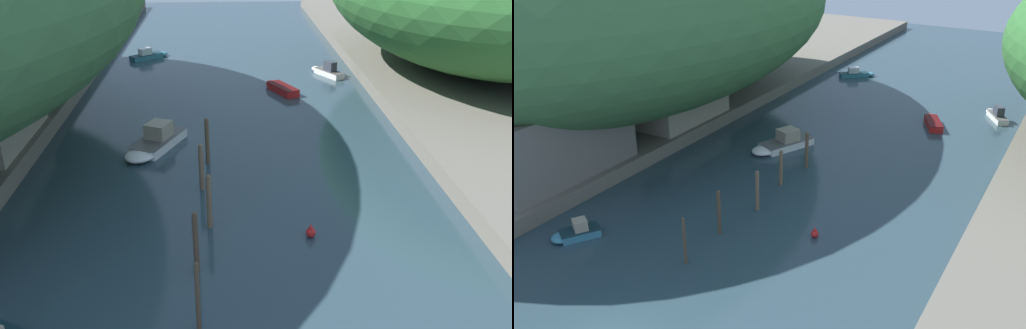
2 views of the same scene
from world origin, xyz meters
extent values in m
plane|color=#283D47|center=(0.00, 30.00, 0.00)|extent=(130.00, 130.00, 0.00)
cube|color=#666056|center=(-24.32, 30.00, 0.61)|extent=(22.00, 120.00, 1.23)
ellipsoid|color=#3D6B3D|center=(-25.42, 28.18, 11.47)|extent=(40.31, 56.43, 20.48)
cube|color=slate|center=(-17.71, 12.00, 4.10)|extent=(7.40, 12.07, 5.74)
pyramid|color=brown|center=(-17.71, 12.00, 8.00)|extent=(8.00, 13.04, 2.05)
cube|color=gray|center=(-16.46, 26.96, 3.23)|extent=(5.33, 9.68, 4.00)
pyramid|color=brown|center=(-16.46, 26.96, 6.12)|extent=(5.75, 10.46, 1.78)
cube|color=teal|center=(-9.00, 54.24, 0.27)|extent=(3.72, 3.34, 0.54)
ellipsoid|color=teal|center=(-7.53, 55.42, 0.27)|extent=(2.22, 2.12, 0.54)
cube|color=#132A33|center=(-9.00, 54.24, 0.55)|extent=(3.80, 3.41, 0.03)
cube|color=silver|center=(-9.09, 54.17, 0.91)|extent=(1.58, 1.52, 0.74)
cube|color=red|center=(5.33, 40.77, 0.33)|extent=(2.79, 3.98, 0.67)
ellipsoid|color=red|center=(4.53, 42.48, 0.33)|extent=(1.92, 2.24, 0.67)
cube|color=#450A0A|center=(5.33, 40.77, 0.68)|extent=(2.84, 4.06, 0.03)
cube|color=white|center=(-5.09, 28.42, 0.33)|extent=(3.98, 5.50, 0.66)
ellipsoid|color=white|center=(-6.08, 26.09, 0.33)|extent=(2.89, 3.13, 0.66)
cube|color=#525252|center=(-5.09, 28.42, 0.67)|extent=(4.06, 5.61, 0.03)
cube|color=#9E937F|center=(-5.03, 28.56, 1.22)|extent=(2.09, 2.22, 1.11)
cube|color=silver|center=(10.63, 46.19, 0.28)|extent=(2.73, 3.69, 0.56)
ellipsoid|color=silver|center=(9.75, 47.76, 0.28)|extent=(1.80, 2.09, 0.56)
cube|color=#504E4A|center=(10.63, 46.19, 0.58)|extent=(2.79, 3.76, 0.03)
cube|color=#333842|center=(10.68, 46.09, 1.06)|extent=(1.30, 1.48, 0.99)
cube|color=teal|center=(-9.65, 7.34, 0.27)|extent=(2.56, 2.93, 0.54)
ellipsoid|color=teal|center=(-10.30, 6.24, 0.27)|extent=(1.84, 1.80, 0.54)
cube|color=#132A33|center=(-9.65, 7.34, 0.56)|extent=(2.61, 2.99, 0.03)
cube|color=#9E937F|center=(-9.61, 7.41, 0.92)|extent=(1.33, 1.29, 0.74)
cylinder|color=#4C3D2D|center=(-1.44, 8.47, 1.60)|extent=(0.20, 0.20, 3.20)
sphere|color=#4C3D2D|center=(-1.44, 8.47, 3.24)|extent=(0.18, 0.18, 0.18)
cylinder|color=#4C3D2D|center=(-1.67, 12.56, 1.56)|extent=(0.28, 0.28, 3.12)
sphere|color=#4C3D2D|center=(-1.67, 12.56, 3.18)|extent=(0.25, 0.25, 0.25)
cylinder|color=brown|center=(-1.12, 16.67, 1.52)|extent=(0.30, 0.30, 3.03)
sphere|color=brown|center=(-1.12, 16.67, 3.09)|extent=(0.27, 0.27, 0.27)
cylinder|color=brown|center=(-1.69, 21.26, 1.44)|extent=(0.31, 0.31, 2.88)
sphere|color=brown|center=(-1.69, 21.26, 2.94)|extent=(0.28, 0.28, 0.28)
cylinder|color=brown|center=(-1.41, 25.29, 1.54)|extent=(0.29, 0.29, 3.08)
sphere|color=brown|center=(-1.41, 25.29, 3.14)|extent=(0.26, 0.26, 0.26)
sphere|color=red|center=(4.27, 15.37, 0.27)|extent=(0.53, 0.53, 0.53)
cone|color=red|center=(4.27, 15.37, 0.67)|extent=(0.27, 0.27, 0.27)
cylinder|color=#282D3D|center=(-14.14, 17.51, 1.65)|extent=(0.13, 0.13, 0.85)
cylinder|color=#282D3D|center=(-14.17, 17.69, 1.65)|extent=(0.13, 0.13, 0.85)
cube|color=#2D2D33|center=(-14.15, 17.60, 2.39)|extent=(0.27, 0.41, 0.62)
sphere|color=tan|center=(-14.15, 17.60, 2.81)|extent=(0.22, 0.22, 0.22)
camera|label=1|loc=(-0.12, -10.51, 16.28)|focal=40.00mm
camera|label=2|loc=(18.47, -15.10, 20.66)|focal=40.00mm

